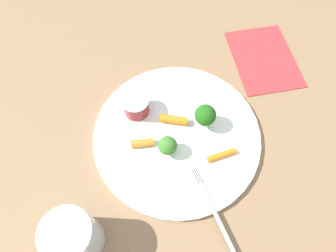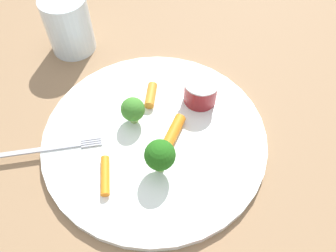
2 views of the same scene
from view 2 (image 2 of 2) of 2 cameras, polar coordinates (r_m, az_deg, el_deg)
The scene contains 10 objects.
ground_plane at distance 0.48m, azimuth -2.24°, elevation -2.23°, with size 2.40×2.40×0.00m, color #8B6B4A.
plate at distance 0.48m, azimuth -2.27°, elevation -1.83°, with size 0.31×0.31×0.01m, color white.
sauce_cup at distance 0.50m, azimuth 5.55°, elevation 5.96°, with size 0.05×0.05×0.04m.
broccoli_floret_0 at distance 0.41m, azimuth -1.37°, elevation -4.98°, with size 0.04×0.04×0.05m.
broccoli_floret_1 at distance 0.47m, azimuth -5.94°, elevation 2.76°, with size 0.03×0.03×0.04m.
carrot_stick_0 at distance 0.51m, azimuth -2.91°, elevation 5.23°, with size 0.01×0.01×0.04m, color orange.
carrot_stick_1 at distance 0.46m, azimuth 0.98°, elevation -1.43°, with size 0.02×0.02×0.05m, color orange.
carrot_stick_2 at distance 0.44m, azimuth -10.57°, elevation -8.23°, with size 0.01×0.01×0.05m, color orange.
fork at distance 0.49m, azimuth -20.25°, elevation -3.72°, with size 0.16×0.04×0.00m.
drinking_glass at distance 0.60m, azimuth -16.45°, elevation 16.08°, with size 0.07×0.07×0.10m, color silver.
Camera 2 is at (-0.02, 0.26, 0.40)m, focal length 36.10 mm.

